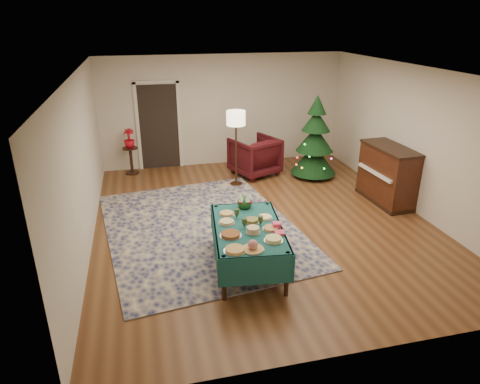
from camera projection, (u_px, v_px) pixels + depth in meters
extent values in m
plane|color=#593319|center=(261.00, 220.00, 7.97)|extent=(7.00, 7.00, 0.00)
plane|color=white|center=(265.00, 71.00, 6.93)|extent=(7.00, 7.00, 0.00)
plane|color=beige|center=(223.00, 111.00, 10.59)|extent=(6.00, 0.00, 6.00)
plane|color=beige|center=(360.00, 250.00, 4.30)|extent=(6.00, 0.00, 6.00)
plane|color=beige|center=(82.00, 164.00, 6.80)|extent=(0.00, 7.00, 7.00)
plane|color=beige|center=(415.00, 140.00, 8.09)|extent=(0.00, 7.00, 7.00)
cube|color=black|center=(159.00, 127.00, 10.36)|extent=(0.92, 0.02, 2.04)
cube|color=silver|center=(138.00, 127.00, 10.23)|extent=(0.08, 0.04, 2.14)
cube|color=silver|center=(180.00, 125.00, 10.45)|extent=(0.08, 0.04, 2.14)
cube|color=silver|center=(156.00, 82.00, 9.94)|extent=(1.08, 0.04, 0.08)
cube|color=#141A4C|center=(201.00, 228.00, 7.67)|extent=(3.73, 4.59, 0.02)
cylinder|color=black|center=(224.00, 278.00, 5.62)|extent=(0.06, 0.06, 0.67)
cylinder|color=black|center=(216.00, 225.00, 7.06)|extent=(0.06, 0.06, 0.67)
cylinder|color=black|center=(287.00, 274.00, 5.71)|extent=(0.06, 0.06, 0.67)
cylinder|color=black|center=(267.00, 222.00, 7.15)|extent=(0.06, 0.06, 0.67)
cube|color=#13423D|center=(248.00, 228.00, 6.26)|extent=(1.19, 1.81, 0.04)
cube|color=#13423D|center=(241.00, 215.00, 7.11)|extent=(1.01, 0.15, 0.42)
cube|color=#13423D|center=(256.00, 271.00, 5.56)|extent=(1.01, 0.15, 0.42)
cube|color=#13423D|center=(280.00, 238.00, 6.39)|extent=(0.24, 1.72, 0.42)
cube|color=#13423D|center=(215.00, 241.00, 6.29)|extent=(0.24, 1.72, 0.42)
cylinder|color=silver|center=(235.00, 251.00, 5.61)|extent=(0.31, 0.31, 0.01)
cylinder|color=tan|center=(235.00, 249.00, 5.61)|extent=(0.26, 0.26, 0.03)
cylinder|color=silver|center=(253.00, 249.00, 5.64)|extent=(0.30, 0.30, 0.01)
sphere|color=#CC727A|center=(253.00, 245.00, 5.62)|extent=(0.13, 0.13, 0.13)
cylinder|color=silver|center=(273.00, 241.00, 5.86)|extent=(0.27, 0.27, 0.01)
cylinder|color=#D8D172|center=(273.00, 239.00, 5.85)|extent=(0.23, 0.23, 0.04)
cylinder|color=silver|center=(231.00, 236.00, 6.00)|extent=(0.31, 0.31, 0.01)
cylinder|color=brown|center=(231.00, 234.00, 5.99)|extent=(0.27, 0.27, 0.04)
cylinder|color=silver|center=(253.00, 233.00, 6.08)|extent=(0.21, 0.21, 0.01)
cylinder|color=tan|center=(253.00, 230.00, 6.06)|extent=(0.18, 0.18, 0.08)
cylinder|color=silver|center=(271.00, 229.00, 6.18)|extent=(0.25, 0.25, 0.01)
cylinder|color=#B2844C|center=(271.00, 228.00, 6.17)|extent=(0.21, 0.21, 0.03)
cylinder|color=silver|center=(227.00, 223.00, 6.36)|extent=(0.25, 0.25, 0.01)
cylinder|color=#D8BF7F|center=(227.00, 222.00, 6.35)|extent=(0.21, 0.21, 0.04)
cylinder|color=silver|center=(252.00, 222.00, 6.38)|extent=(0.23, 0.23, 0.01)
cylinder|color=maroon|center=(252.00, 220.00, 6.36)|extent=(0.19, 0.19, 0.05)
cylinder|color=silver|center=(265.00, 218.00, 6.51)|extent=(0.24, 0.24, 0.01)
cylinder|color=#F2EACC|center=(265.00, 217.00, 6.51)|extent=(0.20, 0.20, 0.03)
cylinder|color=silver|center=(227.00, 214.00, 6.64)|extent=(0.24, 0.24, 0.01)
cylinder|color=tan|center=(227.00, 213.00, 6.63)|extent=(0.20, 0.20, 0.03)
cone|color=#2D471E|center=(237.00, 216.00, 6.50)|extent=(0.06, 0.06, 0.08)
cylinder|color=#2D471E|center=(237.00, 212.00, 6.47)|extent=(0.07, 0.07, 0.08)
cone|color=#2D471E|center=(260.00, 223.00, 6.27)|extent=(0.06, 0.06, 0.08)
cylinder|color=#2D471E|center=(261.00, 219.00, 6.24)|extent=(0.07, 0.07, 0.08)
cone|color=#2D471E|center=(244.00, 226.00, 6.20)|extent=(0.06, 0.06, 0.08)
cylinder|color=#2D471E|center=(244.00, 221.00, 6.17)|extent=(0.07, 0.07, 0.08)
cube|color=#EA4167|center=(279.00, 233.00, 6.04)|extent=(0.15, 0.15, 0.04)
cube|color=#EF4273|center=(277.00, 226.00, 6.20)|extent=(0.12, 0.12, 0.09)
sphere|color=#1E4C1E|center=(245.00, 203.00, 6.84)|extent=(0.23, 0.23, 0.23)
cone|color=white|center=(250.00, 196.00, 6.82)|extent=(0.09, 0.09, 0.11)
cone|color=white|center=(245.00, 194.00, 6.88)|extent=(0.09, 0.09, 0.11)
cone|color=white|center=(240.00, 196.00, 6.83)|extent=(0.09, 0.09, 0.11)
cone|color=white|center=(241.00, 198.00, 6.74)|extent=(0.09, 0.09, 0.11)
cone|color=white|center=(247.00, 198.00, 6.74)|extent=(0.09, 0.09, 0.11)
sphere|color=#B20C0F|center=(249.00, 199.00, 6.90)|extent=(0.06, 0.06, 0.06)
sphere|color=#B20C0F|center=(240.00, 199.00, 6.89)|extent=(0.06, 0.06, 0.06)
sphere|color=#B20C0F|center=(241.00, 202.00, 6.76)|extent=(0.06, 0.06, 0.06)
sphere|color=#B20C0F|center=(249.00, 202.00, 6.77)|extent=(0.06, 0.06, 0.06)
imported|color=#3E0D12|center=(255.00, 154.00, 10.10)|extent=(1.23, 1.20, 0.99)
cylinder|color=#A57F3F|center=(236.00, 184.00, 9.64)|extent=(0.28, 0.28, 0.03)
cylinder|color=black|center=(236.00, 152.00, 9.36)|extent=(0.04, 0.04, 1.52)
cylinder|color=#FFEABF|center=(236.00, 118.00, 9.07)|extent=(0.41, 0.41, 0.30)
cylinder|color=black|center=(133.00, 173.00, 10.33)|extent=(0.32, 0.32, 0.04)
cylinder|color=black|center=(131.00, 161.00, 10.22)|extent=(0.07, 0.07, 0.60)
cylinder|color=black|center=(130.00, 148.00, 10.10)|extent=(0.36, 0.36, 0.03)
imported|color=red|center=(129.00, 142.00, 10.05)|extent=(0.25, 0.45, 0.25)
cylinder|color=black|center=(313.00, 173.00, 10.14)|extent=(0.11, 0.11, 0.15)
cone|color=black|center=(314.00, 159.00, 10.01)|extent=(1.33, 1.33, 0.67)
cone|color=black|center=(315.00, 139.00, 9.82)|extent=(1.09, 1.09, 0.57)
cone|color=black|center=(316.00, 120.00, 9.66)|extent=(0.83, 0.83, 0.48)
cone|color=black|center=(317.00, 104.00, 9.52)|extent=(0.53, 0.53, 0.43)
cube|color=black|center=(384.00, 199.00, 8.78)|extent=(0.65, 1.35, 0.07)
cube|color=black|center=(388.00, 175.00, 8.57)|extent=(0.63, 1.33, 1.08)
cube|color=black|center=(391.00, 148.00, 8.35)|extent=(0.67, 1.37, 0.05)
cube|color=white|center=(376.00, 173.00, 8.47)|extent=(0.17, 1.12, 0.06)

